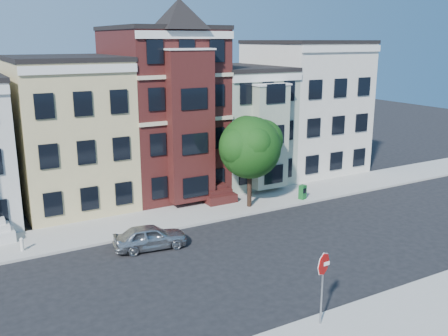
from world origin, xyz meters
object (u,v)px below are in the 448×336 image
street_tree (250,152)px  parked_car (150,237)px  newspaper_box (303,192)px  fire_hydrant (22,246)px  stop_sign (322,284)px

street_tree → parked_car: street_tree is taller
parked_car → newspaper_box: size_ratio=3.95×
street_tree → newspaper_box: street_tree is taller
street_tree → fire_hydrant: street_tree is taller
stop_sign → street_tree: bearing=67.9°
newspaper_box → fire_hydrant: (-19.05, 0.29, -0.22)m
parked_car → stop_sign: stop_sign is taller
street_tree → newspaper_box: bearing=-6.9°
parked_car → stop_sign: (3.12, -10.80, 1.21)m
street_tree → parked_car: 9.62m
street_tree → parked_car: (-8.49, -3.07, -3.33)m
parked_car → fire_hydrant: 6.96m
parked_car → fire_hydrant: parked_car is taller
newspaper_box → stop_sign: bearing=-143.6°
street_tree → parked_car: size_ratio=1.91×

